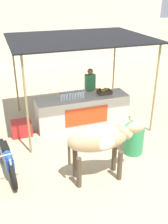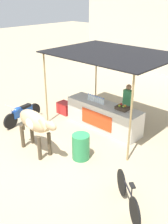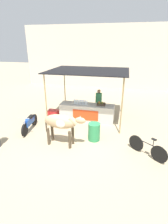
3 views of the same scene
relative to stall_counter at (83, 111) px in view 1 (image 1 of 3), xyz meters
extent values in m
plane|color=tan|center=(0.00, -2.20, -0.48)|extent=(60.00, 60.00, 0.00)
cube|color=beige|center=(0.00, 8.24, 2.39)|extent=(16.00, 0.50, 5.74)
cube|color=beige|center=(0.00, 0.00, 0.00)|extent=(3.00, 0.80, 0.96)
cube|color=red|center=(0.00, -0.41, 0.00)|extent=(1.40, 0.02, 0.58)
cube|color=black|center=(0.00, 0.30, 2.28)|extent=(4.20, 3.20, 0.04)
cylinder|color=#997F51|center=(-1.89, -1.14, 0.90)|extent=(0.06, 0.06, 2.76)
cylinder|color=#997F51|center=(1.89, -1.14, 0.90)|extent=(0.06, 0.06, 2.76)
cylinder|color=#997F51|center=(-1.89, 1.74, 0.90)|extent=(0.06, 0.06, 2.76)
cylinder|color=#997F51|center=(1.89, 1.74, 0.90)|extent=(0.06, 0.06, 2.76)
cylinder|color=silver|center=(-0.71, -0.05, 0.59)|extent=(0.07, 0.07, 0.22)
cylinder|color=blue|center=(-0.71, -0.05, 0.71)|extent=(0.04, 0.04, 0.03)
cylinder|color=silver|center=(-0.62, -0.05, 0.59)|extent=(0.07, 0.07, 0.22)
cylinder|color=blue|center=(-0.62, -0.05, 0.71)|extent=(0.04, 0.04, 0.03)
cylinder|color=silver|center=(-0.53, -0.05, 0.59)|extent=(0.07, 0.07, 0.22)
cylinder|color=blue|center=(-0.53, -0.05, 0.71)|extent=(0.04, 0.04, 0.03)
cylinder|color=silver|center=(-0.44, -0.05, 0.59)|extent=(0.07, 0.07, 0.22)
cylinder|color=blue|center=(-0.44, -0.05, 0.71)|extent=(0.04, 0.04, 0.03)
cylinder|color=silver|center=(-0.35, -0.05, 0.59)|extent=(0.07, 0.07, 0.22)
cylinder|color=blue|center=(-0.35, -0.05, 0.71)|extent=(0.04, 0.04, 0.03)
cylinder|color=silver|center=(-0.26, -0.05, 0.59)|extent=(0.07, 0.07, 0.22)
cylinder|color=blue|center=(-0.26, -0.05, 0.71)|extent=(0.04, 0.04, 0.03)
cylinder|color=silver|center=(-0.17, -0.05, 0.59)|extent=(0.07, 0.07, 0.22)
cylinder|color=blue|center=(-0.17, -0.05, 0.71)|extent=(0.04, 0.04, 0.03)
cylinder|color=silver|center=(-0.08, -0.05, 0.59)|extent=(0.07, 0.07, 0.22)
cylinder|color=blue|center=(-0.08, -0.05, 0.71)|extent=(0.04, 0.04, 0.03)
cylinder|color=silver|center=(0.01, -0.05, 0.59)|extent=(0.07, 0.07, 0.22)
cylinder|color=blue|center=(0.01, -0.05, 0.71)|extent=(0.04, 0.04, 0.03)
cube|color=#3F3326|center=(0.78, 0.05, 0.54)|extent=(0.44, 0.32, 0.12)
sphere|color=orange|center=(0.68, 0.00, 0.63)|extent=(0.08, 0.08, 0.08)
sphere|color=#8CB22D|center=(0.71, -0.03, 0.63)|extent=(0.08, 0.08, 0.08)
sphere|color=orange|center=(0.67, 0.01, 0.63)|extent=(0.08, 0.08, 0.08)
sphere|color=#B21E19|center=(0.65, 0.15, 0.63)|extent=(0.08, 0.08, 0.08)
sphere|color=#8CB22D|center=(0.84, 0.03, 0.63)|extent=(0.08, 0.08, 0.08)
sphere|color=orange|center=(0.84, 0.10, 0.63)|extent=(0.08, 0.08, 0.08)
sphere|color=orange|center=(0.84, 0.12, 0.63)|extent=(0.08, 0.08, 0.08)
cylinder|color=#383842|center=(0.53, 0.75, -0.04)|extent=(0.22, 0.22, 0.88)
cube|color=#337F4C|center=(0.53, 0.75, 0.68)|extent=(0.34, 0.20, 0.56)
sphere|color=#8C6647|center=(0.53, 0.75, 1.07)|extent=(0.20, 0.20, 0.20)
cube|color=red|center=(-2.01, -0.10, -0.24)|extent=(0.60, 0.44, 0.48)
cylinder|color=#2D8C51|center=(0.78, -2.03, -0.08)|extent=(0.54, 0.54, 0.81)
ellipsoid|color=tan|center=(-0.56, -2.72, 0.60)|extent=(1.43, 0.61, 0.60)
cylinder|color=#493D2C|center=(-0.05, -2.57, -0.09)|extent=(0.12, 0.12, 0.78)
cylinder|color=#493D2C|center=(-0.08, -2.93, -0.09)|extent=(0.12, 0.12, 0.78)
cylinder|color=#493D2C|center=(-1.03, -2.50, -0.09)|extent=(0.12, 0.12, 0.78)
cylinder|color=#493D2C|center=(-1.06, -2.86, -0.09)|extent=(0.12, 0.12, 0.78)
cylinder|color=tan|center=(0.04, -2.76, 0.71)|extent=(0.46, 0.27, 0.41)
ellipsoid|color=tan|center=(0.34, -2.78, 0.77)|extent=(0.45, 0.25, 0.26)
cone|color=beige|center=(0.32, -2.70, 0.91)|extent=(0.05, 0.05, 0.10)
cone|color=beige|center=(0.31, -2.84, 0.91)|extent=(0.05, 0.05, 0.10)
cylinder|color=#493D2C|center=(-1.22, -2.67, 0.33)|extent=(0.06, 0.06, 0.60)
ellipsoid|color=silver|center=(-0.47, -2.94, 0.60)|extent=(0.45, 0.13, 0.32)
cylinder|color=black|center=(-2.47, -2.42, -0.18)|extent=(0.15, 0.61, 0.60)
cylinder|color=black|center=(-2.61, -1.23, -0.18)|extent=(0.15, 0.61, 0.60)
cube|color=#1E4799|center=(-2.54, -1.83, 0.00)|extent=(0.28, 0.91, 0.28)
ellipsoid|color=#1E4799|center=(-2.51, -2.04, 0.16)|extent=(0.24, 0.38, 0.20)
cube|color=black|center=(-2.56, -1.65, 0.16)|extent=(0.23, 0.46, 0.10)
cylinder|color=#99999E|center=(-2.47, -2.37, 0.40)|extent=(0.55, 0.09, 0.03)
cylinder|color=#99999E|center=(-2.47, -2.40, 0.02)|extent=(0.07, 0.21, 0.49)
camera|label=1|loc=(-2.48, -7.34, 3.66)|focal=42.00mm
camera|label=2|loc=(5.49, -6.90, 4.18)|focal=42.00mm
camera|label=3|loc=(1.96, -8.91, 3.64)|focal=28.00mm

